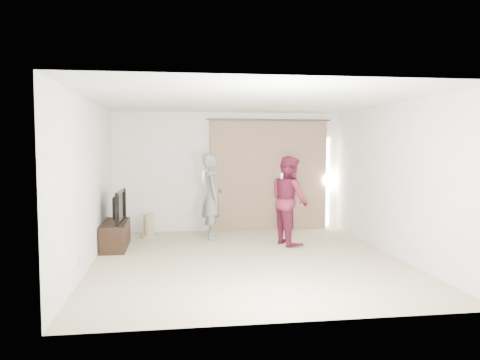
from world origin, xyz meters
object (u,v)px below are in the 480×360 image
tv_console (116,235)px  person_woman (289,200)px  tv (115,206)px  person_man (212,196)px

tv_console → person_woman: size_ratio=0.73×
tv_console → tv: size_ratio=1.22×
person_man → tv_console: bearing=-162.3°
tv_console → person_man: size_ratio=0.72×
tv_console → tv: (0.00, 0.00, 0.53)m
tv → person_man: person_man is taller
tv → tv_console: bearing=0.0°
person_man → person_woman: 1.58m
tv_console → tv: 0.53m
tv_console → person_man: bearing=17.7°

